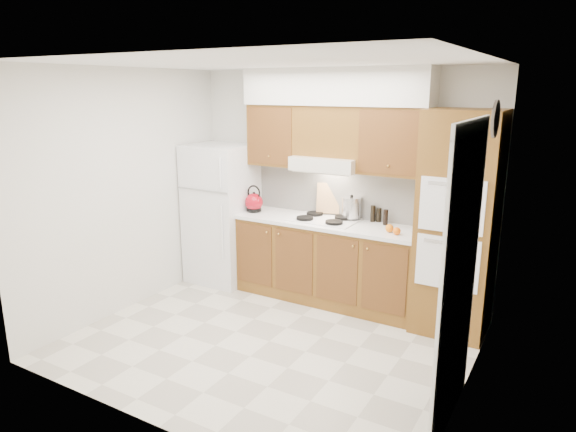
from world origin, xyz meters
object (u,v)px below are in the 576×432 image
object	(u,v)px
fridge	(222,214)
stock_pot	(351,208)
oven_cabinet	(458,224)
kettle	(254,202)

from	to	relation	value
fridge	stock_pot	xyz separation A→B (m)	(1.64, 0.24, 0.22)
fridge	oven_cabinet	size ratio (longest dim) A/B	0.78
fridge	oven_cabinet	world-z (taller)	oven_cabinet
fridge	oven_cabinet	bearing A→B (deg)	0.70
kettle	stock_pot	distance (m)	1.18
kettle	stock_pot	world-z (taller)	stock_pot
fridge	stock_pot	bearing A→B (deg)	8.35
kettle	stock_pot	bearing A→B (deg)	10.52
oven_cabinet	stock_pot	bearing A→B (deg)	170.38
fridge	oven_cabinet	xyz separation A→B (m)	(2.85, 0.03, 0.24)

